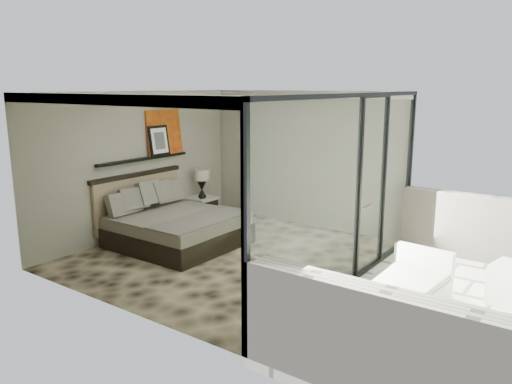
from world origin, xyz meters
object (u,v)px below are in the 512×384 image
Objects in this scene: table_lamp at (202,180)px; lounger at (399,294)px; bed at (174,225)px; nightstand at (202,208)px.

lounger is at bearing -19.43° from table_lamp.
bed is 1.79m from table_lamp.
table_lamp reaches higher than lounger.
nightstand is 0.31× the size of lounger.
bed is at bearing -66.17° from table_lamp.
table_lamp is at bearing 25.66° from nightstand.
bed is at bearing -47.69° from nightstand.
bed is 1.22× the size of lounger.
table_lamp is (0.02, 0.00, 0.63)m from nightstand.
bed is at bearing -177.87° from lounger.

